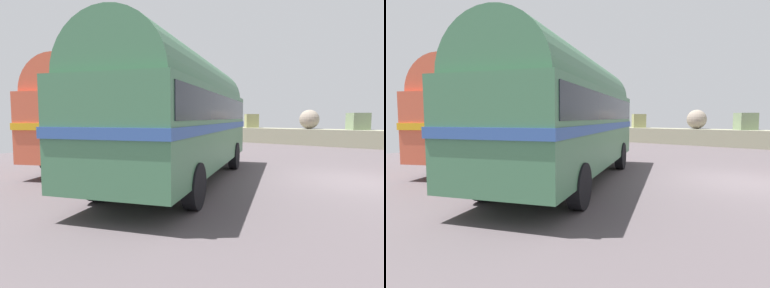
% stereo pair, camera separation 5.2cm
% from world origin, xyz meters
% --- Properties ---
extents(ground, '(32.00, 26.00, 0.02)m').
position_xyz_m(ground, '(0.00, 0.00, 0.01)').
color(ground, '#51484B').
extents(vintage_coach, '(5.29, 8.87, 3.70)m').
position_xyz_m(vintage_coach, '(-4.14, -3.00, 2.05)').
color(vintage_coach, black).
rests_on(vintage_coach, ground).
extents(second_coach, '(5.94, 8.75, 3.70)m').
position_xyz_m(second_coach, '(-8.74, -1.75, 2.05)').
color(second_coach, black).
rests_on(second_coach, ground).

